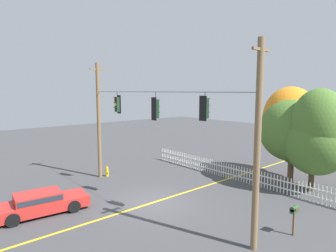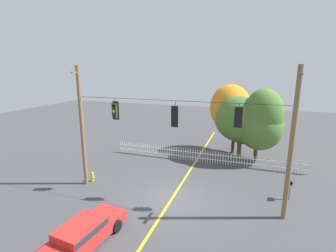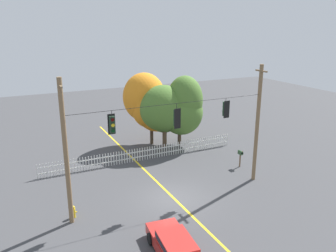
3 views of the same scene
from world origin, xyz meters
name	(u,v)px [view 1 (image 1 of 3)]	position (x,y,z in m)	size (l,w,h in m)	color
ground	(154,202)	(0.00, 0.00, 0.00)	(80.00, 80.00, 0.00)	#424244
lane_centerline_stripe	(154,202)	(0.00, 0.00, 0.00)	(0.16, 36.00, 0.01)	gold
signal_support_span	(154,129)	(0.00, 0.00, 4.25)	(13.31, 1.10, 8.34)	brown
traffic_signal_northbound_secondary	(117,104)	(-3.88, 0.01, 5.49)	(0.43, 0.38, 1.42)	black
traffic_signal_westbound_side	(156,109)	(0.18, -0.01, 5.39)	(0.43, 0.38, 1.55)	black
traffic_signal_northbound_primary	(205,108)	(3.77, -0.01, 5.58)	(0.43, 0.38, 1.30)	black
white_picket_fence	(238,173)	(0.72, 6.95, 0.55)	(16.79, 0.06, 1.09)	silver
autumn_maple_near_fence	(292,125)	(2.76, 10.43, 3.93)	(4.86, 4.23, 6.68)	#473828
autumn_maple_mid	(292,134)	(3.51, 9.04, 3.48)	(4.22, 3.50, 5.79)	brown
autumn_oak_far_east	(319,134)	(5.32, 8.77, 3.69)	(3.89, 3.78, 6.54)	#473828
parked_car	(40,203)	(-2.61, -5.45, 0.60)	(2.21, 4.78, 1.15)	red
fire_hydrant	(107,171)	(-6.32, 0.45, 0.37)	(0.38, 0.22, 0.75)	gold
roadside_mailbox	(294,211)	(7.04, 2.30, 1.10)	(0.25, 0.44, 1.36)	brown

